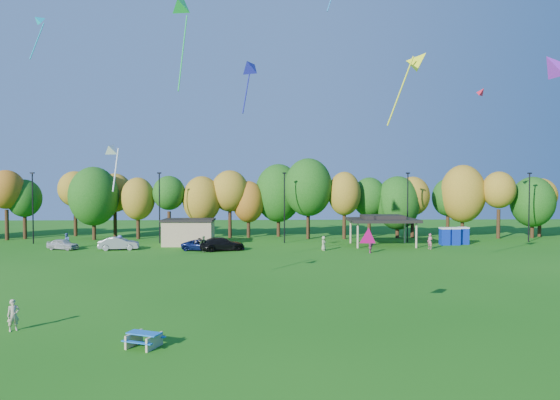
{
  "coord_description": "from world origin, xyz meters",
  "views": [
    {
      "loc": [
        -0.39,
        -24.05,
        7.78
      ],
      "look_at": [
        0.46,
        6.0,
        6.73
      ],
      "focal_mm": 32.0,
      "sensor_mm": 36.0,
      "label": 1
    }
  ],
  "objects_px": {
    "picnic_table": "(144,339)",
    "car_b": "(119,244)",
    "kite_flyer": "(13,315)",
    "car_d": "(222,244)",
    "car_a": "(63,244)",
    "car_c": "(202,245)",
    "porta_potties": "(454,236)"
  },
  "relations": [
    {
      "from": "kite_flyer",
      "to": "picnic_table",
      "type": "bearing_deg",
      "value": -59.41
    },
    {
      "from": "picnic_table",
      "to": "car_c",
      "type": "distance_m",
      "value": 33.64
    },
    {
      "from": "porta_potties",
      "to": "kite_flyer",
      "type": "relative_size",
      "value": 2.26
    },
    {
      "from": "car_b",
      "to": "car_d",
      "type": "distance_m",
      "value": 12.01
    },
    {
      "from": "picnic_table",
      "to": "kite_flyer",
      "type": "distance_m",
      "value": 7.99
    },
    {
      "from": "car_c",
      "to": "picnic_table",
      "type": "bearing_deg",
      "value": -165.2
    },
    {
      "from": "car_d",
      "to": "car_c",
      "type": "bearing_deg",
      "value": 66.1
    },
    {
      "from": "kite_flyer",
      "to": "car_d",
      "type": "relative_size",
      "value": 0.32
    },
    {
      "from": "picnic_table",
      "to": "car_d",
      "type": "height_order",
      "value": "car_d"
    },
    {
      "from": "picnic_table",
      "to": "car_b",
      "type": "xyz_separation_m",
      "value": [
        -11.23,
        34.38,
        0.34
      ]
    },
    {
      "from": "car_b",
      "to": "car_c",
      "type": "distance_m",
      "value": 9.66
    },
    {
      "from": "picnic_table",
      "to": "car_b",
      "type": "height_order",
      "value": "car_b"
    },
    {
      "from": "porta_potties",
      "to": "car_a",
      "type": "bearing_deg",
      "value": -176.0
    },
    {
      "from": "kite_flyer",
      "to": "car_c",
      "type": "xyz_separation_m",
      "value": [
        5.87,
        30.81,
        -0.21
      ]
    },
    {
      "from": "porta_potties",
      "to": "car_c",
      "type": "bearing_deg",
      "value": -171.76
    },
    {
      "from": "kite_flyer",
      "to": "car_a",
      "type": "height_order",
      "value": "kite_flyer"
    },
    {
      "from": "picnic_table",
      "to": "car_d",
      "type": "xyz_separation_m",
      "value": [
        0.74,
        33.38,
        0.36
      ]
    },
    {
      "from": "car_a",
      "to": "car_b",
      "type": "relative_size",
      "value": 0.83
    },
    {
      "from": "kite_flyer",
      "to": "car_d",
      "type": "bearing_deg",
      "value": 36.04
    },
    {
      "from": "picnic_table",
      "to": "kite_flyer",
      "type": "height_order",
      "value": "kite_flyer"
    },
    {
      "from": "kite_flyer",
      "to": "car_a",
      "type": "distance_m",
      "value": 33.62
    },
    {
      "from": "picnic_table",
      "to": "car_a",
      "type": "distance_m",
      "value": 39.08
    },
    {
      "from": "porta_potties",
      "to": "car_b",
      "type": "relative_size",
      "value": 0.84
    },
    {
      "from": "porta_potties",
      "to": "car_d",
      "type": "distance_m",
      "value": 29.02
    },
    {
      "from": "kite_flyer",
      "to": "car_d",
      "type": "height_order",
      "value": "kite_flyer"
    },
    {
      "from": "car_a",
      "to": "car_c",
      "type": "distance_m",
      "value": 16.24
    },
    {
      "from": "car_a",
      "to": "porta_potties",
      "type": "bearing_deg",
      "value": -67.19
    },
    {
      "from": "car_b",
      "to": "car_c",
      "type": "relative_size",
      "value": 1.0
    },
    {
      "from": "car_a",
      "to": "car_d",
      "type": "height_order",
      "value": "car_d"
    },
    {
      "from": "car_b",
      "to": "kite_flyer",
      "type": "bearing_deg",
      "value": 177.69
    },
    {
      "from": "car_a",
      "to": "car_d",
      "type": "xyz_separation_m",
      "value": [
        18.55,
        -1.41,
        0.12
      ]
    },
    {
      "from": "kite_flyer",
      "to": "car_b",
      "type": "distance_m",
      "value": 31.81
    }
  ]
}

